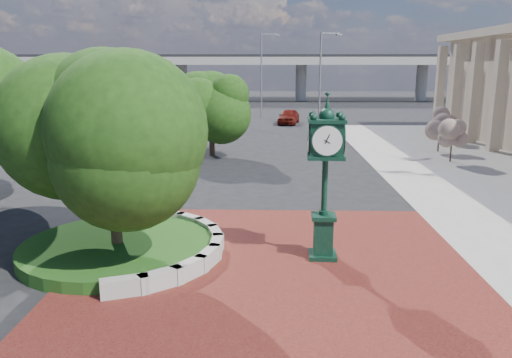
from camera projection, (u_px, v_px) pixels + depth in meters
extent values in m
plane|color=black|center=(273.00, 256.00, 15.98)|extent=(200.00, 200.00, 0.00)
cube|color=maroon|center=(273.00, 267.00, 15.00)|extent=(12.00, 12.00, 0.04)
cube|color=#9E9B93|center=(125.00, 287.00, 13.09)|extent=(1.29, 0.76, 0.54)
cube|color=#9E9B93|center=(161.00, 280.00, 13.53)|extent=(1.20, 1.04, 0.54)
cube|color=#9E9B93|center=(189.00, 270.00, 14.19)|extent=(1.00, 1.22, 0.54)
cube|color=#9E9B93|center=(208.00, 258.00, 15.03)|extent=(0.71, 1.30, 0.54)
cube|color=#9E9B93|center=(216.00, 247.00, 15.96)|extent=(0.35, 1.25, 0.54)
cube|color=#9E9B93|center=(215.00, 237.00, 16.91)|extent=(0.71, 1.30, 0.54)
cube|color=#9E9B93|center=(206.00, 229.00, 17.77)|extent=(1.00, 1.22, 0.54)
cube|color=#9E9B93|center=(190.00, 222.00, 18.47)|extent=(1.20, 1.04, 0.54)
cube|color=#9E9B93|center=(170.00, 218.00, 18.95)|extent=(1.29, 0.76, 0.54)
cylinder|color=#144012|center=(118.00, 248.00, 16.07)|extent=(6.10, 6.10, 0.40)
cube|color=#9E9B93|center=(271.00, 61.00, 82.70)|extent=(90.00, 12.00, 1.20)
cube|color=black|center=(271.00, 56.00, 82.52)|extent=(90.00, 12.00, 0.40)
cylinder|color=#9E9B93|center=(65.00, 82.00, 84.45)|extent=(1.80, 1.80, 6.00)
cylinder|color=#9E9B93|center=(182.00, 82.00, 83.90)|extent=(1.80, 1.80, 6.00)
cylinder|color=#9E9B93|center=(301.00, 83.00, 83.35)|extent=(1.80, 1.80, 6.00)
cylinder|color=#9E9B93|center=(421.00, 83.00, 82.79)|extent=(1.80, 1.80, 6.00)
cylinder|color=#38281C|center=(116.00, 222.00, 15.87)|extent=(0.36, 0.36, 2.17)
sphere|color=#18380F|center=(110.00, 140.00, 15.28)|extent=(5.20, 5.20, 5.20)
cylinder|color=#38281C|center=(212.00, 141.00, 33.40)|extent=(0.36, 0.36, 1.92)
sphere|color=#18380F|center=(211.00, 107.00, 32.89)|extent=(4.40, 4.40, 4.40)
cube|color=black|center=(322.00, 255.00, 15.76)|extent=(0.90, 0.90, 0.17)
cube|color=black|center=(323.00, 235.00, 15.61)|extent=(0.62, 0.62, 1.19)
cube|color=black|center=(324.00, 216.00, 15.47)|extent=(0.79, 0.79, 0.13)
cylinder|color=black|center=(325.00, 186.00, 15.25)|extent=(0.18, 0.18, 1.83)
cube|color=black|center=(326.00, 138.00, 14.92)|extent=(1.01, 1.01, 0.97)
cylinder|color=white|center=(327.00, 141.00, 14.43)|extent=(0.86, 0.10, 0.86)
cylinder|color=white|center=(325.00, 136.00, 15.41)|extent=(0.86, 0.10, 0.86)
cylinder|color=white|center=(309.00, 138.00, 14.96)|extent=(0.10, 0.86, 0.86)
cylinder|color=white|center=(343.00, 138.00, 14.88)|extent=(0.10, 0.86, 0.86)
sphere|color=black|center=(327.00, 116.00, 14.77)|extent=(0.47, 0.47, 0.47)
cone|color=black|center=(327.00, 104.00, 14.69)|extent=(0.19, 0.19, 0.54)
imported|color=#5E140D|center=(289.00, 116.00, 51.11)|extent=(2.63, 4.77, 1.54)
cylinder|color=slate|center=(320.00, 86.00, 40.78)|extent=(0.15, 0.15, 8.43)
cube|color=slate|center=(331.00, 33.00, 40.12)|extent=(1.62, 0.75, 0.11)
cube|color=slate|center=(339.00, 35.00, 40.39)|extent=(0.52, 0.39, 0.14)
cylinder|color=slate|center=(261.00, 77.00, 55.65)|extent=(0.16, 0.16, 9.22)
cube|color=slate|center=(270.00, 34.00, 54.75)|extent=(1.84, 0.49, 0.12)
cube|color=slate|center=(277.00, 35.00, 54.90)|extent=(0.55, 0.35, 0.15)
cylinder|color=#38281C|center=(451.00, 153.00, 31.07)|extent=(0.10, 0.10, 1.20)
sphere|color=#BC5E94|center=(452.00, 137.00, 30.84)|extent=(1.20, 1.20, 1.20)
cylinder|color=#38281C|center=(438.00, 143.00, 34.74)|extent=(0.10, 0.10, 1.20)
sphere|color=#BC5E94|center=(440.00, 129.00, 34.52)|extent=(1.20, 1.20, 1.20)
cylinder|color=#38281C|center=(444.00, 135.00, 38.99)|extent=(0.10, 0.10, 1.20)
sphere|color=#BC5E94|center=(445.00, 122.00, 38.76)|extent=(1.20, 1.20, 1.20)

